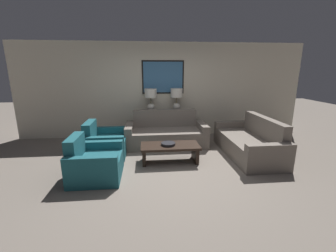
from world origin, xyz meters
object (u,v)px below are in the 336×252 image
at_px(coffee_table, 170,149).
at_px(armchair_near_camera, 94,163).
at_px(decorative_bowl, 168,144).
at_px(couch_by_side, 249,143).
at_px(armchair_near_back_wall, 105,144).
at_px(table_lamp_right, 177,97).
at_px(table_lamp_left, 151,97).
at_px(couch_by_back_wall, 166,134).
at_px(console_table, 164,124).

bearing_deg(coffee_table, armchair_near_camera, -159.02).
xyz_separation_m(coffee_table, decorative_bowl, (-0.04, -0.01, 0.12)).
distance_m(couch_by_side, armchair_near_back_wall, 3.32).
distance_m(table_lamp_right, decorative_bowl, 1.99).
relative_size(table_lamp_left, couch_by_side, 0.31).
xyz_separation_m(couch_by_back_wall, coffee_table, (-0.02, -1.13, -0.00)).
xyz_separation_m(coffee_table, armchair_near_camera, (-1.44, -0.55, -0.01)).
distance_m(couch_by_back_wall, couch_by_side, 2.05).
bearing_deg(console_table, couch_by_back_wall, -90.00).
distance_m(table_lamp_left, armchair_near_back_wall, 1.88).
xyz_separation_m(table_lamp_right, coffee_table, (-0.38, -1.78, -0.89)).
distance_m(table_lamp_left, decorative_bowl, 1.97).
height_order(table_lamp_left, couch_by_back_wall, table_lamp_left).
bearing_deg(table_lamp_right, couch_by_side, -46.27).
bearing_deg(couch_by_side, decorative_bowl, -172.75).
height_order(couch_by_side, decorative_bowl, couch_by_side).
bearing_deg(couch_by_back_wall, decorative_bowl, -92.79).
relative_size(table_lamp_right, armchair_near_camera, 0.66).
relative_size(couch_by_back_wall, decorative_bowl, 6.86).
distance_m(coffee_table, decorative_bowl, 0.13).
relative_size(couch_by_side, decorative_bowl, 6.86).
bearing_deg(decorative_bowl, couch_by_back_wall, 87.21).
xyz_separation_m(table_lamp_right, decorative_bowl, (-0.42, -1.79, -0.77)).
bearing_deg(armchair_near_back_wall, console_table, 40.02).
xyz_separation_m(couch_by_side, decorative_bowl, (-1.90, -0.24, 0.12)).
bearing_deg(decorative_bowl, table_lamp_right, 76.90).
bearing_deg(armchair_near_camera, armchair_near_back_wall, 90.00).
bearing_deg(table_lamp_right, armchair_near_back_wall, -146.05).
height_order(console_table, couch_by_side, couch_by_side).
distance_m(coffee_table, armchair_near_camera, 1.55).
relative_size(table_lamp_left, decorative_bowl, 2.13).
relative_size(couch_by_side, coffee_table, 1.67).
distance_m(table_lamp_right, armchair_near_back_wall, 2.38).
distance_m(table_lamp_left, coffee_table, 2.02).
height_order(console_table, coffee_table, console_table).
bearing_deg(armchair_near_back_wall, coffee_table, -20.98).
bearing_deg(table_lamp_left, table_lamp_right, 0.00).
relative_size(decorative_bowl, armchair_near_camera, 0.31).
relative_size(decorative_bowl, armchair_near_back_wall, 0.31).
bearing_deg(armchair_near_camera, coffee_table, 20.98).
height_order(console_table, table_lamp_left, table_lamp_left).
relative_size(table_lamp_left, table_lamp_right, 1.00).
bearing_deg(couch_by_side, coffee_table, -172.92).
xyz_separation_m(couch_by_side, coffee_table, (-1.86, -0.23, -0.00)).
height_order(couch_by_back_wall, coffee_table, couch_by_back_wall).
bearing_deg(table_lamp_left, armchair_near_camera, -115.23).
distance_m(console_table, armchair_near_back_wall, 1.91).
relative_size(table_lamp_right, couch_by_back_wall, 0.31).
relative_size(table_lamp_left, armchair_near_back_wall, 0.66).
distance_m(decorative_bowl, armchair_near_camera, 1.51).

